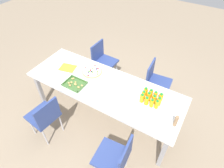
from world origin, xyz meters
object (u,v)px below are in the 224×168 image
(juice_bottle_0, at_px, (161,97))
(juice_bottle_1, at_px, (155,95))
(juice_bottle_4, at_px, (159,101))
(juice_bottle_8, at_px, (157,104))
(juice_bottle_2, at_px, (151,93))
(juice_bottle_11, at_px, (142,98))
(napkin_stack, at_px, (160,92))
(fruit_pizza, at_px, (92,71))
(chair_far_left, at_px, (116,157))
(party_table, at_px, (104,88))
(snack_tray, at_px, (75,84))
(chair_near_right, at_px, (103,59))
(juice_bottle_10, at_px, (147,101))
(chair_far_right, at_px, (45,116))
(paper_folder, at_px, (68,68))
(cardboard_tube, at_px, (176,121))
(juice_bottle_9, at_px, (152,103))
(chair_near_left, at_px, (156,80))
(juice_bottle_5, at_px, (154,99))
(juice_bottle_3, at_px, (146,91))
(juice_bottle_7, at_px, (143,95))
(juice_bottle_6, at_px, (149,96))
(plate_stack, at_px, (110,84))

(juice_bottle_0, distance_m, juice_bottle_1, 0.08)
(juice_bottle_4, bearing_deg, juice_bottle_8, 84.55)
(juice_bottle_2, xyz_separation_m, juice_bottle_11, (0.07, 0.15, 0.00))
(juice_bottle_11, relative_size, napkin_stack, 0.95)
(fruit_pizza, bearing_deg, juice_bottle_11, 170.46)
(chair_far_left, distance_m, juice_bottle_4, 0.92)
(party_table, relative_size, napkin_stack, 16.31)
(snack_tray, bearing_deg, chair_near_right, -80.40)
(juice_bottle_10, relative_size, snack_tray, 0.42)
(chair_far_right, bearing_deg, juice_bottle_11, -50.21)
(juice_bottle_10, xyz_separation_m, paper_folder, (1.44, -0.04, -0.06))
(party_table, xyz_separation_m, cardboard_tube, (-1.14, 0.15, 0.15))
(juice_bottle_1, distance_m, fruit_pizza, 1.10)
(juice_bottle_9, xyz_separation_m, juice_bottle_10, (0.08, -0.00, -0.00))
(juice_bottle_2, xyz_separation_m, juice_bottle_4, (-0.15, 0.08, -0.00))
(chair_near_left, height_order, juice_bottle_5, juice_bottle_5)
(juice_bottle_3, height_order, juice_bottle_8, juice_bottle_8)
(chair_near_left, xyz_separation_m, juice_bottle_0, (-0.27, 0.63, 0.31))
(chair_far_left, xyz_separation_m, fruit_pizza, (1.00, -0.93, 0.26))
(chair_near_left, xyz_separation_m, juice_bottle_1, (-0.20, 0.64, 0.32))
(juice_bottle_5, distance_m, juice_bottle_11, 0.16)
(juice_bottle_8, height_order, napkin_stack, juice_bottle_8)
(chair_far_left, distance_m, fruit_pizza, 1.39)
(juice_bottle_3, relative_size, juice_bottle_11, 0.93)
(juice_bottle_11, bearing_deg, juice_bottle_7, -84.25)
(juice_bottle_4, height_order, juice_bottle_8, juice_bottle_8)
(juice_bottle_4, distance_m, juice_bottle_5, 0.07)
(juice_bottle_8, bearing_deg, juice_bottle_7, -16.81)
(juice_bottle_6, bearing_deg, juice_bottle_10, 94.18)
(paper_folder, bearing_deg, juice_bottle_3, -175.29)
(juice_bottle_7, distance_m, plate_stack, 0.55)
(party_table, xyz_separation_m, fruit_pizza, (0.33, -0.16, 0.07))
(party_table, height_order, juice_bottle_2, juice_bottle_2)
(chair_near_right, distance_m, juice_bottle_8, 1.65)
(juice_bottle_0, xyz_separation_m, fruit_pizza, (1.17, -0.01, -0.05))
(juice_bottle_6, xyz_separation_m, fruit_pizza, (1.02, -0.08, -0.05))
(juice_bottle_1, bearing_deg, paper_folder, 4.05)
(chair_far_left, bearing_deg, juice_bottle_6, -6.69)
(juice_bottle_2, bearing_deg, juice_bottle_3, 1.07)
(juice_bottle_3, xyz_separation_m, juice_bottle_6, (-0.08, 0.07, 0.00))
(napkin_stack, relative_size, cardboard_tube, 0.88)
(chair_far_left, relative_size, chair_near_right, 1.00)
(paper_folder, bearing_deg, juice_bottle_2, -175.49)
(chair_near_left, xyz_separation_m, juice_bottle_4, (-0.28, 0.72, 0.31))
(chair_far_left, xyz_separation_m, snack_tray, (1.06, -0.56, 0.26))
(juice_bottle_1, relative_size, juice_bottle_11, 1.00)
(juice_bottle_9, xyz_separation_m, napkin_stack, (-0.01, -0.30, -0.06))
(juice_bottle_2, bearing_deg, party_table, 12.01)
(juice_bottle_6, bearing_deg, fruit_pizza, -4.74)
(juice_bottle_5, distance_m, paper_folder, 1.52)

